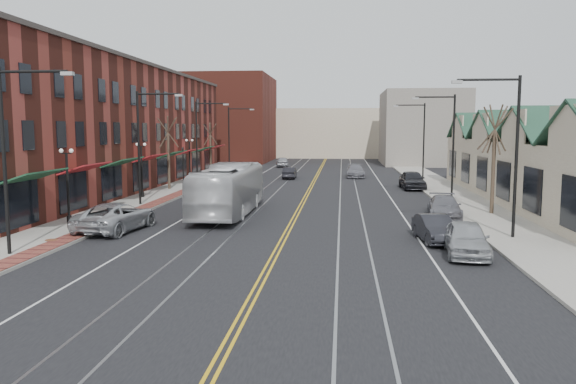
% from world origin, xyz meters
% --- Properties ---
extents(ground, '(160.00, 160.00, 0.00)m').
position_xyz_m(ground, '(0.00, 0.00, 0.00)').
color(ground, black).
rests_on(ground, ground).
extents(sidewalk_left, '(4.00, 120.00, 0.15)m').
position_xyz_m(sidewalk_left, '(-12.00, 20.00, 0.07)').
color(sidewalk_left, gray).
rests_on(sidewalk_left, ground).
extents(sidewalk_right, '(4.00, 120.00, 0.15)m').
position_xyz_m(sidewalk_right, '(12.00, 20.00, 0.07)').
color(sidewalk_right, gray).
rests_on(sidewalk_right, ground).
extents(building_left, '(10.00, 50.00, 11.00)m').
position_xyz_m(building_left, '(-19.00, 27.00, 5.50)').
color(building_left, maroon).
rests_on(building_left, ground).
extents(building_right, '(8.00, 36.00, 4.60)m').
position_xyz_m(building_right, '(18.00, 20.00, 2.30)').
color(building_right, '#B9A68E').
rests_on(building_right, ground).
extents(backdrop_left, '(14.00, 18.00, 14.00)m').
position_xyz_m(backdrop_left, '(-16.00, 70.00, 7.00)').
color(backdrop_left, maroon).
rests_on(backdrop_left, ground).
extents(backdrop_mid, '(22.00, 14.00, 9.00)m').
position_xyz_m(backdrop_mid, '(0.00, 85.00, 4.50)').
color(backdrop_mid, '#B9A68E').
rests_on(backdrop_mid, ground).
extents(backdrop_right, '(12.00, 16.00, 11.00)m').
position_xyz_m(backdrop_right, '(15.00, 65.00, 5.50)').
color(backdrop_right, slate).
rests_on(backdrop_right, ground).
extents(streetlight_l_0, '(3.33, 0.25, 8.00)m').
position_xyz_m(streetlight_l_0, '(-11.05, 0.00, 5.03)').
color(streetlight_l_0, black).
rests_on(streetlight_l_0, sidewalk_left).
extents(streetlight_l_1, '(3.33, 0.25, 8.00)m').
position_xyz_m(streetlight_l_1, '(-11.05, 16.00, 5.03)').
color(streetlight_l_1, black).
rests_on(streetlight_l_1, sidewalk_left).
extents(streetlight_l_2, '(3.33, 0.25, 8.00)m').
position_xyz_m(streetlight_l_2, '(-11.05, 32.00, 5.03)').
color(streetlight_l_2, black).
rests_on(streetlight_l_2, sidewalk_left).
extents(streetlight_l_3, '(3.33, 0.25, 8.00)m').
position_xyz_m(streetlight_l_3, '(-11.05, 48.00, 5.03)').
color(streetlight_l_3, black).
rests_on(streetlight_l_3, sidewalk_left).
extents(streetlight_r_0, '(3.33, 0.25, 8.00)m').
position_xyz_m(streetlight_r_0, '(11.05, 6.00, 5.03)').
color(streetlight_r_0, black).
rests_on(streetlight_r_0, sidewalk_right).
extents(streetlight_r_1, '(3.33, 0.25, 8.00)m').
position_xyz_m(streetlight_r_1, '(11.05, 22.00, 5.03)').
color(streetlight_r_1, black).
rests_on(streetlight_r_1, sidewalk_right).
extents(streetlight_r_2, '(3.33, 0.25, 8.00)m').
position_xyz_m(streetlight_r_2, '(11.05, 38.00, 5.03)').
color(streetlight_r_2, black).
rests_on(streetlight_r_2, sidewalk_right).
extents(lamppost_l_1, '(0.84, 0.28, 4.27)m').
position_xyz_m(lamppost_l_1, '(-12.80, 8.00, 2.20)').
color(lamppost_l_1, black).
rests_on(lamppost_l_1, sidewalk_left).
extents(lamppost_l_2, '(0.84, 0.28, 4.27)m').
position_xyz_m(lamppost_l_2, '(-12.80, 20.00, 2.20)').
color(lamppost_l_2, black).
rests_on(lamppost_l_2, sidewalk_left).
extents(lamppost_l_3, '(0.84, 0.28, 4.27)m').
position_xyz_m(lamppost_l_3, '(-12.80, 34.00, 2.20)').
color(lamppost_l_3, black).
rests_on(lamppost_l_3, sidewalk_left).
extents(tree_left_near, '(1.78, 1.37, 6.48)m').
position_xyz_m(tree_left_near, '(-12.50, 26.00, 3.51)').
color(tree_left_near, '#382B21').
rests_on(tree_left_near, sidewalk_left).
extents(tree_left_far, '(1.66, 1.28, 6.02)m').
position_xyz_m(tree_left_far, '(-12.50, 42.00, 3.28)').
color(tree_left_far, '#382B21').
rests_on(tree_left_far, sidewalk_left).
extents(tree_right_mid, '(1.90, 1.46, 6.93)m').
position_xyz_m(tree_right_mid, '(12.50, 14.00, 3.75)').
color(tree_right_mid, '#382B21').
rests_on(tree_right_mid, sidewalk_right).
extents(manhole_mid, '(0.60, 0.60, 0.02)m').
position_xyz_m(manhole_mid, '(-11.20, 3.00, 0.16)').
color(manhole_mid, '#592D19').
rests_on(manhole_mid, sidewalk_left).
extents(manhole_far, '(0.60, 0.60, 0.02)m').
position_xyz_m(manhole_far, '(-11.20, 8.00, 0.16)').
color(manhole_far, '#592D19').
rests_on(manhole_far, sidewalk_left).
extents(traffic_signal, '(0.18, 0.15, 3.80)m').
position_xyz_m(traffic_signal, '(-10.60, 24.00, 2.35)').
color(traffic_signal, black).
rests_on(traffic_signal, sidewalk_left).
extents(transit_bus, '(2.81, 11.70, 3.25)m').
position_xyz_m(transit_bus, '(-4.34, 12.63, 1.63)').
color(transit_bus, silver).
rests_on(transit_bus, ground).
extents(parked_suv, '(3.28, 5.92, 1.57)m').
position_xyz_m(parked_suv, '(-9.30, 6.38, 0.78)').
color(parked_suv, '#AEB1B6').
rests_on(parked_suv, ground).
extents(parked_car_a, '(2.22, 4.61, 1.52)m').
position_xyz_m(parked_car_a, '(8.40, 2.21, 0.76)').
color(parked_car_a, '#A4A7AB').
rests_on(parked_car_a, ground).
extents(parked_car_b, '(1.85, 4.15, 1.32)m').
position_xyz_m(parked_car_b, '(7.50, 5.13, 0.66)').
color(parked_car_b, '#222328').
rests_on(parked_car_b, ground).
extents(parked_car_c, '(2.36, 4.88, 1.37)m').
position_xyz_m(parked_car_c, '(9.30, 12.72, 0.68)').
color(parked_car_c, slate).
rests_on(parked_car_c, ground).
extents(parked_car_d, '(2.22, 5.07, 1.70)m').
position_xyz_m(parked_car_d, '(9.30, 29.02, 0.85)').
color(parked_car_d, black).
rests_on(parked_car_d, ground).
extents(distant_car_left, '(1.40, 3.89, 1.28)m').
position_xyz_m(distant_car_left, '(-2.83, 38.51, 0.64)').
color(distant_car_left, black).
rests_on(distant_car_left, ground).
extents(distant_car_right, '(2.04, 5.02, 1.46)m').
position_xyz_m(distant_car_right, '(4.42, 40.82, 0.73)').
color(distant_car_right, slate).
rests_on(distant_car_right, ground).
extents(distant_car_far, '(2.24, 4.46, 1.46)m').
position_xyz_m(distant_car_far, '(-5.57, 56.58, 0.73)').
color(distant_car_far, '#9B9CA2').
rests_on(distant_car_far, ground).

